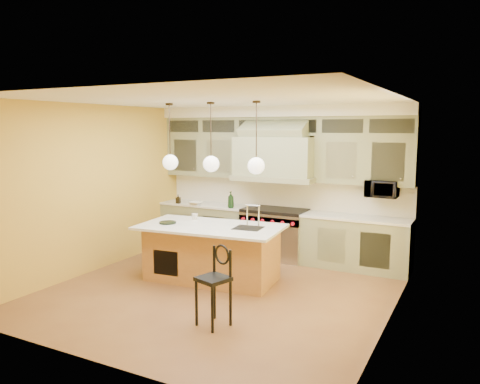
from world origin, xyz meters
The scene contains 18 objects.
floor centered at (0.00, 0.00, 0.00)m, with size 5.00×5.00×0.00m, color brown.
ceiling centered at (0.00, 0.00, 2.90)m, with size 5.00×5.00×0.00m, color white.
wall_back centered at (0.00, 2.50, 1.45)m, with size 5.00×5.00×0.00m, color gold.
wall_front centered at (0.00, -2.50, 1.45)m, with size 5.00×5.00×0.00m, color gold.
wall_left centered at (-2.50, 0.00, 1.45)m, with size 5.00×5.00×0.00m, color gold.
wall_right centered at (2.50, 0.00, 1.45)m, with size 5.00×5.00×0.00m, color gold.
back_cabinetry centered at (0.00, 2.23, 1.43)m, with size 5.00×0.77×2.90m.
range centered at (0.00, 2.14, 0.49)m, with size 1.20×0.74×0.96m.
kitchen_island centered at (-0.39, 0.45, 0.47)m, with size 2.43×1.46×1.35m.
counter_stool centered at (0.56, -1.08, 0.58)m, with size 0.45×0.45×1.03m.
microwave centered at (1.95, 2.25, 1.45)m, with size 0.54×0.37×0.30m, color black.
oil_bottle_a centered at (-0.85, 1.92, 1.10)m, with size 0.13×0.13×0.33m, color black.
oil_bottle_b centered at (-2.09, 1.92, 1.03)m, with size 0.08×0.08×0.18m, color black.
fruit_bowl centered at (-1.66, 1.92, 0.97)m, with size 0.26×0.26×0.07m, color white.
cup centered at (-0.91, 0.73, 0.97)m, with size 0.11×0.11×0.10m, color silver.
pendant_left centered at (-1.20, 0.45, 1.95)m, with size 0.26×0.26×1.11m.
pendant_center centered at (-0.40, 0.45, 1.95)m, with size 0.26×0.26×1.11m.
pendant_right centered at (0.40, 0.45, 1.95)m, with size 0.26×0.26×1.11m.
Camera 1 is at (3.46, -5.98, 2.50)m, focal length 35.00 mm.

